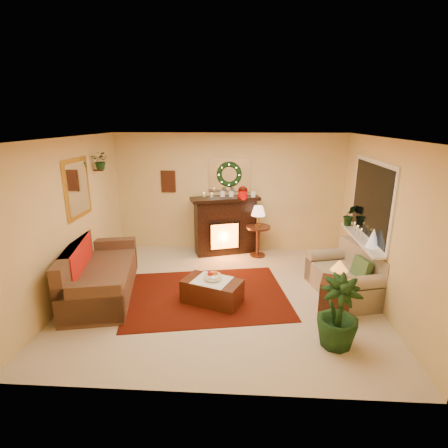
# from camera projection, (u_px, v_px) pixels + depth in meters

# --- Properties ---
(floor) EXTENTS (5.00, 5.00, 0.00)m
(floor) POSITION_uv_depth(u_px,v_px,m) (223.00, 294.00, 5.95)
(floor) COLOR beige
(floor) RESTS_ON ground
(ceiling) EXTENTS (5.00, 5.00, 0.00)m
(ceiling) POSITION_uv_depth(u_px,v_px,m) (223.00, 138.00, 5.21)
(ceiling) COLOR white
(ceiling) RESTS_ON ground
(wall_back) EXTENTS (5.00, 5.00, 0.00)m
(wall_back) POSITION_uv_depth(u_px,v_px,m) (229.00, 193.00, 7.73)
(wall_back) COLOR #EFD88C
(wall_back) RESTS_ON ground
(wall_front) EXTENTS (5.00, 5.00, 0.00)m
(wall_front) POSITION_uv_depth(u_px,v_px,m) (208.00, 285.00, 3.43)
(wall_front) COLOR #EFD88C
(wall_front) RESTS_ON ground
(wall_left) EXTENTS (4.50, 4.50, 0.00)m
(wall_left) POSITION_uv_depth(u_px,v_px,m) (71.00, 219.00, 5.73)
(wall_left) COLOR #EFD88C
(wall_left) RESTS_ON ground
(wall_right) EXTENTS (4.50, 4.50, 0.00)m
(wall_right) POSITION_uv_depth(u_px,v_px,m) (383.00, 224.00, 5.44)
(wall_right) COLOR #EFD88C
(wall_right) RESTS_ON ground
(area_rug) EXTENTS (2.97, 2.44, 0.01)m
(area_rug) POSITION_uv_depth(u_px,v_px,m) (207.00, 295.00, 5.92)
(area_rug) COLOR #410E10
(area_rug) RESTS_ON floor
(sofa) EXTENTS (1.36, 2.28, 0.92)m
(sofa) POSITION_uv_depth(u_px,v_px,m) (102.00, 270.00, 5.87)
(sofa) COLOR brown
(sofa) RESTS_ON floor
(red_throw) EXTENTS (0.81, 1.31, 0.02)m
(red_throw) POSITION_uv_depth(u_px,v_px,m) (101.00, 265.00, 6.00)
(red_throw) COLOR red
(red_throw) RESTS_ON sofa
(fireplace) EXTENTS (1.37, 0.81, 1.20)m
(fireplace) POSITION_uv_depth(u_px,v_px,m) (225.00, 229.00, 7.70)
(fireplace) COLOR black
(fireplace) RESTS_ON floor
(poinsettia) EXTENTS (0.22, 0.22, 0.22)m
(poinsettia) POSITION_uv_depth(u_px,v_px,m) (243.00, 196.00, 7.41)
(poinsettia) COLOR #D40400
(poinsettia) RESTS_ON fireplace
(mantel_candle_a) EXTENTS (0.06, 0.06, 0.17)m
(mantel_candle_a) POSITION_uv_depth(u_px,v_px,m) (204.00, 197.00, 7.53)
(mantel_candle_a) COLOR white
(mantel_candle_a) RESTS_ON fireplace
(mantel_candle_b) EXTENTS (0.06, 0.06, 0.17)m
(mantel_candle_b) POSITION_uv_depth(u_px,v_px,m) (212.00, 198.00, 7.47)
(mantel_candle_b) COLOR white
(mantel_candle_b) RESTS_ON fireplace
(mantel_mirror) EXTENTS (0.92, 0.02, 0.72)m
(mantel_mirror) POSITION_uv_depth(u_px,v_px,m) (229.00, 175.00, 7.60)
(mantel_mirror) COLOR white
(mantel_mirror) RESTS_ON wall_back
(wreath) EXTENTS (0.55, 0.11, 0.55)m
(wreath) POSITION_uv_depth(u_px,v_px,m) (229.00, 175.00, 7.56)
(wreath) COLOR #194719
(wreath) RESTS_ON wall_back
(wall_art) EXTENTS (0.32, 0.03, 0.48)m
(wall_art) POSITION_uv_depth(u_px,v_px,m) (168.00, 181.00, 7.72)
(wall_art) COLOR #381E11
(wall_art) RESTS_ON wall_back
(gold_mirror) EXTENTS (0.03, 0.84, 1.00)m
(gold_mirror) POSITION_uv_depth(u_px,v_px,m) (77.00, 188.00, 5.88)
(gold_mirror) COLOR gold
(gold_mirror) RESTS_ON wall_left
(hanging_plant) EXTENTS (0.33, 0.28, 0.36)m
(hanging_plant) POSITION_uv_depth(u_px,v_px,m) (102.00, 169.00, 6.53)
(hanging_plant) COLOR #194719
(hanging_plant) RESTS_ON wall_left
(loveseat) EXTENTS (1.15, 1.56, 0.81)m
(loveseat) POSITION_uv_depth(u_px,v_px,m) (346.00, 271.00, 5.86)
(loveseat) COLOR gray
(loveseat) RESTS_ON floor
(window_frame) EXTENTS (0.03, 1.86, 1.36)m
(window_frame) POSITION_uv_depth(u_px,v_px,m) (371.00, 201.00, 5.89)
(window_frame) COLOR white
(window_frame) RESTS_ON wall_right
(window_glass) EXTENTS (0.02, 1.70, 1.22)m
(window_glass) POSITION_uv_depth(u_px,v_px,m) (370.00, 200.00, 5.89)
(window_glass) COLOR black
(window_glass) RESTS_ON wall_right
(window_sill) EXTENTS (0.22, 1.86, 0.04)m
(window_sill) POSITION_uv_depth(u_px,v_px,m) (361.00, 238.00, 6.09)
(window_sill) COLOR white
(window_sill) RESTS_ON wall_right
(mini_tree) EXTENTS (0.22, 0.22, 0.32)m
(mini_tree) POSITION_uv_depth(u_px,v_px,m) (373.00, 238.00, 5.58)
(mini_tree) COLOR silver
(mini_tree) RESTS_ON window_sill
(sill_plant) EXTENTS (0.30, 0.24, 0.54)m
(sill_plant) POSITION_uv_depth(u_px,v_px,m) (350.00, 216.00, 6.71)
(sill_plant) COLOR #244B1C
(sill_plant) RESTS_ON window_sill
(side_table_round) EXTENTS (0.63, 0.63, 0.68)m
(side_table_round) POSITION_uv_depth(u_px,v_px,m) (258.00, 242.00, 7.56)
(side_table_round) COLOR #371B0F
(side_table_round) RESTS_ON floor
(lamp_cream) EXTENTS (0.30, 0.30, 0.46)m
(lamp_cream) POSITION_uv_depth(u_px,v_px,m) (258.00, 217.00, 7.37)
(lamp_cream) COLOR #EBBB8D
(lamp_cream) RESTS_ON side_table_round
(end_table_square) EXTENTS (0.55, 0.55, 0.54)m
(end_table_square) POSITION_uv_depth(u_px,v_px,m) (335.00, 297.00, 5.32)
(end_table_square) COLOR black
(end_table_square) RESTS_ON floor
(lamp_tiffany) EXTENTS (0.26, 0.26, 0.38)m
(lamp_tiffany) POSITION_uv_depth(u_px,v_px,m) (339.00, 269.00, 5.15)
(lamp_tiffany) COLOR orange
(lamp_tiffany) RESTS_ON end_table_square
(coffee_table) EXTENTS (1.05, 0.81, 0.39)m
(coffee_table) POSITION_uv_depth(u_px,v_px,m) (212.00, 290.00, 5.64)
(coffee_table) COLOR black
(coffee_table) RESTS_ON floor
(fruit_bowl) EXTENTS (0.27, 0.27, 0.06)m
(fruit_bowl) POSITION_uv_depth(u_px,v_px,m) (213.00, 277.00, 5.59)
(fruit_bowl) COLOR white
(fruit_bowl) RESTS_ON coffee_table
(floor_palm) EXTENTS (1.91, 1.91, 2.91)m
(floor_palm) POSITION_uv_depth(u_px,v_px,m) (338.00, 315.00, 4.48)
(floor_palm) COLOR #1F461D
(floor_palm) RESTS_ON floor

